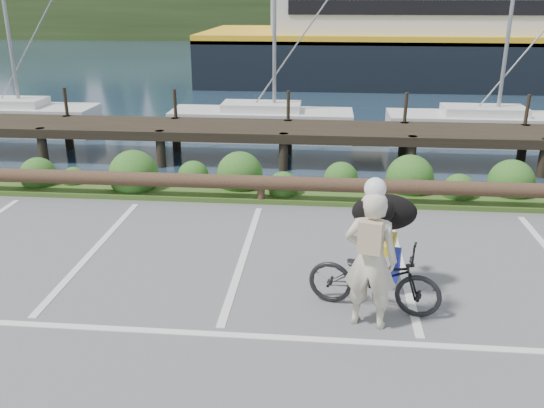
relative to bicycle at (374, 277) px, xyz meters
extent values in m
plane|color=#555557|center=(-2.03, -0.46, -0.48)|extent=(72.00, 72.00, 0.00)
plane|color=#182839|center=(-2.03, 47.54, -1.68)|extent=(160.00, 160.00, 0.00)
cube|color=#3D5B21|center=(-2.03, 4.84, -0.43)|extent=(34.00, 1.60, 0.10)
imported|color=black|center=(0.00, 0.00, 0.00)|extent=(1.94, 1.06, 0.97)
imported|color=beige|center=(-0.10, -0.42, 0.46)|extent=(0.78, 0.60, 1.89)
ellipsoid|color=black|center=(0.14, 0.57, 0.75)|extent=(0.66, 1.01, 0.53)
camera|label=1|loc=(-0.74, -7.17, 3.68)|focal=38.00mm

